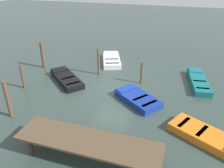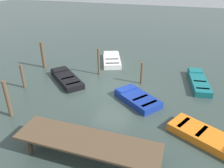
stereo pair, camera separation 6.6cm
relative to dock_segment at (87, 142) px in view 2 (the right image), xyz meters
name	(u,v)px [view 2 (the right image)]	position (x,y,z in m)	size (l,w,h in m)	color
ground_plane	(112,89)	(0.85, -6.29, -0.84)	(80.00, 80.00, 0.00)	#33423D
dock_segment	(87,142)	(0.00, 0.00, 0.00)	(6.26, 1.77, 0.95)	brown
rowboat_blue	(137,98)	(-1.13, -5.16, -0.63)	(3.20, 2.95, 0.46)	navy
rowboat_teal	(199,81)	(-4.82, -8.74, -0.63)	(1.59, 3.99, 0.46)	#14666B
rowboat_black	(67,78)	(4.36, -6.42, -0.63)	(3.52, 3.35, 0.46)	black
rowboat_white	(112,60)	(2.31, -10.94, -0.63)	(2.52, 3.70, 0.46)	silver
rowboat_orange	(207,137)	(-4.99, -2.65, -0.63)	(3.73, 2.88, 0.46)	orange
mooring_piling_near_left	(43,55)	(7.30, -8.19, 0.23)	(0.27, 0.27, 2.14)	brown
mooring_piling_far_right	(99,62)	(2.51, -8.24, 0.19)	(0.17, 0.17, 2.06)	brown
mooring_piling_mid_right	(8,99)	(5.27, -1.59, 0.24)	(0.22, 0.22, 2.17)	brown
mooring_piling_mid_left	(142,73)	(-0.90, -7.66, -0.05)	(0.16, 0.16, 1.59)	brown
mooring_piling_far_left	(23,76)	(6.65, -4.66, 0.01)	(0.19, 0.19, 1.70)	brown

